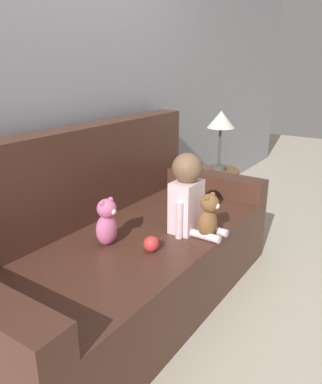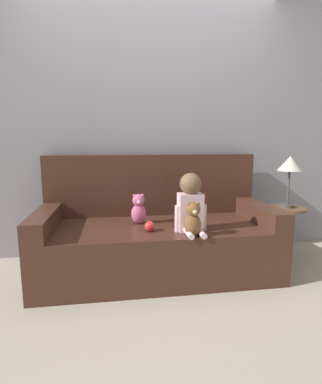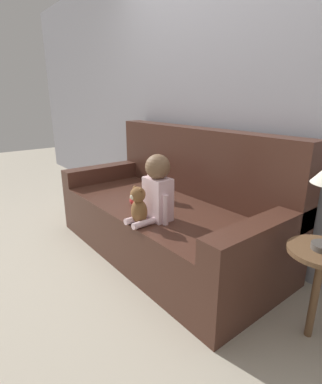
{
  "view_description": "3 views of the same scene",
  "coord_description": "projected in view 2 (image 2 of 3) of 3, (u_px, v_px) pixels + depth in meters",
  "views": [
    {
      "loc": [
        -1.49,
        -1.22,
        1.36
      ],
      "look_at": [
        0.21,
        -0.08,
        0.65
      ],
      "focal_mm": 35.0,
      "sensor_mm": 36.0,
      "label": 1
    },
    {
      "loc": [
        -0.35,
        -2.47,
        1.14
      ],
      "look_at": [
        0.03,
        -0.0,
        0.71
      ],
      "focal_mm": 28.0,
      "sensor_mm": 36.0,
      "label": 2
    },
    {
      "loc": [
        1.78,
        -1.43,
        1.26
      ],
      "look_at": [
        0.09,
        -0.09,
        0.57
      ],
      "focal_mm": 28.0,
      "sensor_mm": 36.0,
      "label": 3
    }
  ],
  "objects": [
    {
      "name": "couch",
      "position": [
        156.0,
        233.0,
        2.67
      ],
      "size": [
        1.98,
        0.92,
        1.01
      ],
      "color": "#47281E",
      "rests_on": "ground_plane"
    },
    {
      "name": "wall_back",
      "position": [
        149.0,
        124.0,
        2.97
      ],
      "size": [
        8.0,
        0.05,
        2.6
      ],
      "color": "#93939E",
      "rests_on": "ground_plane"
    },
    {
      "name": "ground_plane",
      "position": [
        157.0,
        271.0,
        2.65
      ],
      "size": [
        12.0,
        12.0,
        0.0
      ],
      "primitive_type": "plane",
      "color": "#B7AD99"
    },
    {
      "name": "toy_ball",
      "position": [
        150.0,
        226.0,
        2.35
      ],
      "size": [
        0.08,
        0.08,
        0.08
      ],
      "color": "red",
      "rests_on": "couch"
    },
    {
      "name": "person_baby",
      "position": [
        191.0,
        203.0,
        2.34
      ],
      "size": [
        0.26,
        0.32,
        0.46
      ],
      "color": "silver",
      "rests_on": "couch"
    },
    {
      "name": "side_table",
      "position": [
        289.0,
        183.0,
        2.75
      ],
      "size": [
        0.34,
        0.34,
        1.0
      ],
      "color": "brown",
      "rests_on": "ground_plane"
    },
    {
      "name": "teddy_bear_brown",
      "position": [
        193.0,
        219.0,
        2.21
      ],
      "size": [
        0.13,
        0.12,
        0.26
      ],
      "color": "brown",
      "rests_on": "couch"
    },
    {
      "name": "plush_toy_side",
      "position": [
        139.0,
        209.0,
        2.55
      ],
      "size": [
        0.13,
        0.12,
        0.26
      ],
      "color": "#DB6699",
      "rests_on": "couch"
    }
  ]
}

